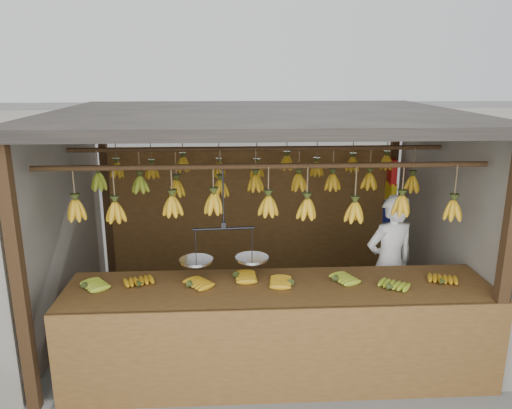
{
  "coord_description": "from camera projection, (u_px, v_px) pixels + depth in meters",
  "views": [
    {
      "loc": [
        -0.31,
        -5.28,
        2.82
      ],
      "look_at": [
        0.0,
        0.3,
        1.3
      ],
      "focal_mm": 35.0,
      "sensor_mm": 36.0,
      "label": 1
    }
  ],
  "objects": [
    {
      "name": "ground",
      "position": [
        257.0,
        318.0,
        5.84
      ],
      "size": [
        80.0,
        80.0,
        0.0
      ],
      "primitive_type": "plane",
      "color": "#5B5B57"
    },
    {
      "name": "stall",
      "position": [
        256.0,
        147.0,
        5.64
      ],
      "size": [
        4.3,
        3.3,
        2.4
      ],
      "color": "black",
      "rests_on": "ground"
    },
    {
      "name": "counter",
      "position": [
        280.0,
        312.0,
        4.47
      ],
      "size": [
        3.91,
        0.89,
        0.96
      ],
      "color": "brown",
      "rests_on": "ground"
    },
    {
      "name": "hanging_bananas",
      "position": [
        257.0,
        184.0,
        5.42
      ],
      "size": [
        3.6,
        2.25,
        0.38
      ],
      "color": "#BC8614",
      "rests_on": "ground"
    },
    {
      "name": "balance_scale",
      "position": [
        224.0,
        255.0,
        4.55
      ],
      "size": [
        0.81,
        0.33,
        0.88
      ],
      "color": "black",
      "rests_on": "ground"
    },
    {
      "name": "vendor",
      "position": [
        389.0,
        264.0,
        5.4
      ],
      "size": [
        0.65,
        0.51,
        1.56
      ],
      "primitive_type": "imported",
      "rotation": [
        0.0,
        0.0,
        3.41
      ],
      "color": "white",
      "rests_on": "ground"
    },
    {
      "name": "bag_bundles",
      "position": [
        390.0,
        204.0,
        6.99
      ],
      "size": [
        0.08,
        0.26,
        1.28
      ],
      "color": "red",
      "rests_on": "ground"
    }
  ]
}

